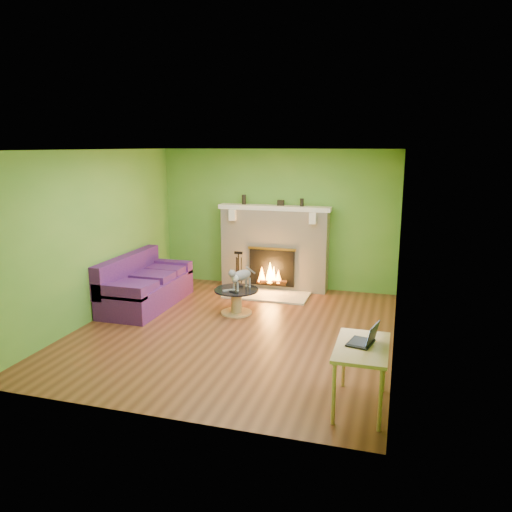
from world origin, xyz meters
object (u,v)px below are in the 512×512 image
Objects in this scene: sofa at (144,286)px; desk at (362,353)px; coffee_table at (236,299)px; cat at (242,278)px.

sofa is 2.08× the size of desk.
coffee_table is (1.64, 0.03, -0.10)m from sofa.
sofa is 2.65× the size of coffee_table.
coffee_table is 0.78× the size of desk.
sofa is at bearing 147.62° from desk.
cat is (-2.09, 2.50, -0.00)m from desk.
desk is at bearing -48.42° from coffee_table.
desk is (2.17, -2.45, 0.36)m from coffee_table.
sofa is at bearing -154.19° from cat.
coffee_table is at bearing 131.58° from desk.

